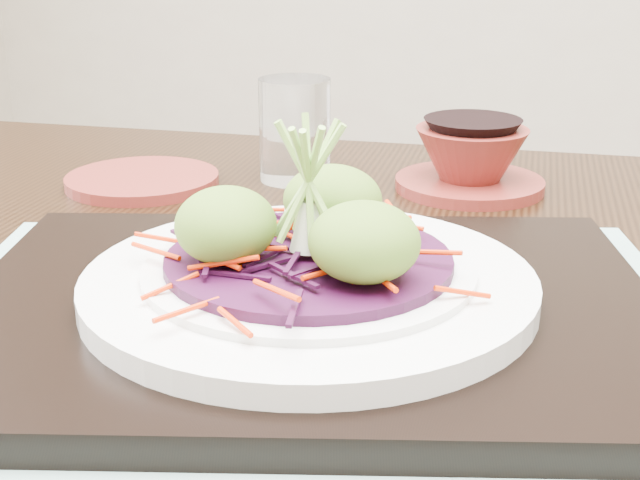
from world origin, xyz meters
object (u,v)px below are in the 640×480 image
(dining_table, at_px, (342,417))
(terracotta_bowl_set, at_px, (471,162))
(terracotta_side_plate, at_px, (142,180))
(water_glass, at_px, (295,130))
(white_plate, at_px, (309,282))
(serving_tray, at_px, (309,310))

(dining_table, relative_size, terracotta_bowl_set, 7.78)
(terracotta_side_plate, height_order, water_glass, water_glass)
(water_glass, relative_size, terracotta_bowl_set, 0.56)
(white_plate, relative_size, terracotta_bowl_set, 1.57)
(white_plate, bearing_deg, terracotta_side_plate, 136.98)
(terracotta_side_plate, bearing_deg, dining_table, -33.12)
(white_plate, xyz_separation_m, terracotta_side_plate, (-0.27, 0.25, -0.03))
(serving_tray, height_order, terracotta_bowl_set, terracotta_bowl_set)
(dining_table, bearing_deg, terracotta_side_plate, 140.40)
(water_glass, bearing_deg, white_plate, -67.02)
(dining_table, xyz_separation_m, serving_tray, (0.00, -0.08, 0.12))
(white_plate, relative_size, terracotta_side_plate, 1.89)
(serving_tray, distance_m, white_plate, 0.02)
(terracotta_bowl_set, bearing_deg, white_plate, -95.56)
(terracotta_bowl_set, bearing_deg, dining_table, -97.85)
(dining_table, distance_m, water_glass, 0.32)
(serving_tray, height_order, terracotta_side_plate, serving_tray)
(serving_tray, distance_m, water_glass, 0.35)
(serving_tray, relative_size, water_glass, 4.30)
(terracotta_side_plate, bearing_deg, terracotta_bowl_set, 17.50)
(serving_tray, relative_size, white_plate, 1.54)
(water_glass, bearing_deg, dining_table, -61.41)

